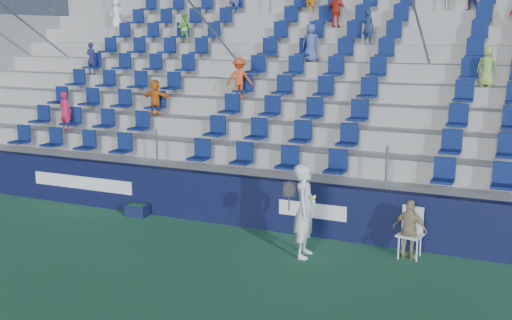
{
  "coord_description": "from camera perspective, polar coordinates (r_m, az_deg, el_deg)",
  "views": [
    {
      "loc": [
        6.2,
        -10.13,
        4.5
      ],
      "look_at": [
        0.2,
        2.8,
        1.7
      ],
      "focal_mm": 45.0,
      "sensor_mm": 36.0,
      "label": 1
    }
  ],
  "objects": [
    {
      "name": "line_judge_chair",
      "position": [
        13.59,
        13.64,
        -5.92
      ],
      "size": [
        0.54,
        0.55,
        1.04
      ],
      "color": "white",
      "rests_on": "ground"
    },
    {
      "name": "ground",
      "position": [
        12.7,
        -6.24,
        -9.71
      ],
      "size": [
        70.0,
        70.0,
        0.0
      ],
      "primitive_type": "plane",
      "color": "#30724A",
      "rests_on": "ground"
    },
    {
      "name": "line_judge",
      "position": [
        13.43,
        13.51,
        -6.03
      ],
      "size": [
        0.76,
        0.41,
        1.22
      ],
      "primitive_type": "imported",
      "rotation": [
        0.0,
        0.0,
        2.98
      ],
      "color": "tan",
      "rests_on": "ground"
    },
    {
      "name": "tennis_player",
      "position": [
        13.13,
        4.37,
        -4.5
      ],
      "size": [
        0.69,
        0.78,
        1.94
      ],
      "color": "white",
      "rests_on": "ground"
    },
    {
      "name": "grandstand",
      "position": [
        19.53,
        6.21,
        4.09
      ],
      "size": [
        24.0,
        8.17,
        6.63
      ],
      "color": "#A0A09B",
      "rests_on": "ground"
    },
    {
      "name": "ball_bin",
      "position": [
        16.45,
        -10.5,
        -4.36
      ],
      "size": [
        0.56,
        0.39,
        0.3
      ],
      "color": "#10173A",
      "rests_on": "ground"
    },
    {
      "name": "sponsor_wall",
      "position": [
        15.16,
        -0.12,
        -3.79
      ],
      "size": [
        24.0,
        0.32,
        1.2
      ],
      "color": "#0E1235",
      "rests_on": "ground"
    }
  ]
}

